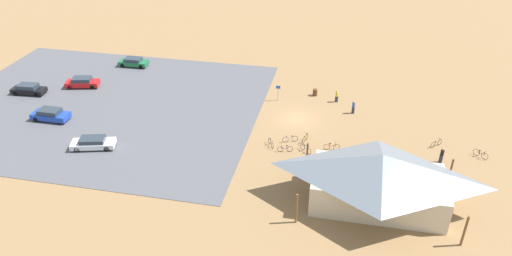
{
  "coord_description": "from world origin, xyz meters",
  "views": [
    {
      "loc": [
        -5.22,
        49.7,
        28.47
      ],
      "look_at": [
        4.01,
        5.01,
        1.2
      ],
      "focal_mm": 33.28,
      "sensor_mm": 36.0,
      "label": 1
    }
  ],
  "objects": [
    {
      "name": "trash_bin",
      "position": [
        -1.52,
        -6.78,
        0.45
      ],
      "size": [
        0.6,
        0.6,
        0.9
      ],
      "primitive_type": "cylinder",
      "color": "brown",
      "rests_on": "ground"
    },
    {
      "name": "lot_sign",
      "position": [
        3.05,
        -4.39,
        1.41
      ],
      "size": [
        0.56,
        0.08,
        2.2
      ],
      "color": "#99999E",
      "rests_on": "ground"
    },
    {
      "name": "car_white_inner_stall",
      "position": [
        20.9,
        10.83,
        0.69
      ],
      "size": [
        4.97,
        2.93,
        1.26
      ],
      "color": "white",
      "rests_on": "parking_lot_asphalt"
    },
    {
      "name": "bicycle_purple_back_row",
      "position": [
        0.34,
        7.29,
        0.36
      ],
      "size": [
        1.66,
        0.56,
        0.8
      ],
      "color": "black",
      "rests_on": "ground"
    },
    {
      "name": "bicycle_white_mid_cluster",
      "position": [
        0.09,
        5.22,
        0.38
      ],
      "size": [
        1.67,
        0.72,
        0.81
      ],
      "color": "black",
      "rests_on": "ground"
    },
    {
      "name": "parking_lot_asphalt",
      "position": [
        24.59,
        1.4,
        0.03
      ],
      "size": [
        39.66,
        32.21,
        0.05
      ],
      "primitive_type": "cube",
      "color": "#56565B",
      "rests_on": "ground"
    },
    {
      "name": "car_green_aisle_side",
      "position": [
        25.96,
        -10.93,
        0.7
      ],
      "size": [
        4.28,
        1.93,
        1.29
      ],
      "color": "#1E6B3D",
      "rests_on": "parking_lot_asphalt"
    },
    {
      "name": "car_black_back_corner",
      "position": [
        35.73,
        0.47,
        0.72
      ],
      "size": [
        4.5,
        1.99,
        1.35
      ],
      "color": "black",
      "rests_on": "parking_lot_asphalt"
    },
    {
      "name": "bike_pavilion",
      "position": [
        -9.14,
        14.05,
        3.0
      ],
      "size": [
        14.08,
        8.53,
        5.36
      ],
      "color": "beige",
      "rests_on": "ground"
    },
    {
      "name": "ground",
      "position": [
        0.0,
        0.0,
        0.0
      ],
      "size": [
        160.0,
        160.0,
        0.0
      ],
      "primitive_type": "plane",
      "color": "#937047",
      "rests_on": "ground"
    },
    {
      "name": "car_blue_end_stall",
      "position": [
        28.91,
        6.19,
        0.76
      ],
      "size": [
        4.45,
        1.86,
        1.43
      ],
      "color": "#1E42B2",
      "rests_on": "parking_lot_asphalt"
    },
    {
      "name": "visitor_crossing_yard",
      "position": [
        -6.58,
        -2.87,
        0.89
      ],
      "size": [
        0.36,
        0.36,
        1.7
      ],
      "color": "#2D3347",
      "rests_on": "ground"
    },
    {
      "name": "visitor_near_lot",
      "position": [
        -4.4,
        -5.5,
        0.85
      ],
      "size": [
        0.39,
        0.36,
        1.63
      ],
      "color": "#2D3347",
      "rests_on": "ground"
    },
    {
      "name": "bicycle_orange_yard_right",
      "position": [
        -15.74,
        2.9,
        0.37
      ],
      "size": [
        1.33,
        1.2,
        0.88
      ],
      "color": "black",
      "rests_on": "ground"
    },
    {
      "name": "bicycle_yellow_yard_front",
      "position": [
        -1.54,
        4.89,
        0.39
      ],
      "size": [
        0.58,
        1.75,
        0.91
      ],
      "color": "black",
      "rests_on": "ground"
    },
    {
      "name": "bicycle_black_lone_west",
      "position": [
        -20.1,
        4.15,
        0.39
      ],
      "size": [
        1.32,
        1.13,
        0.88
      ],
      "color": "black",
      "rests_on": "ground"
    },
    {
      "name": "car_red_far_end",
      "position": [
        29.79,
        -2.85,
        0.74
      ],
      "size": [
        4.65,
        2.73,
        1.38
      ],
      "color": "red",
      "rests_on": "parking_lot_asphalt"
    },
    {
      "name": "bicycle_silver_near_porch",
      "position": [
        2.04,
        6.46,
        0.36
      ],
      "size": [
        0.84,
        1.49,
        0.84
      ],
      "color": "black",
      "rests_on": "ground"
    },
    {
      "name": "bicycle_red_yard_left",
      "position": [
        -4.55,
        5.86,
        0.38
      ],
      "size": [
        1.73,
        0.49,
        0.84
      ],
      "color": "black",
      "rests_on": "ground"
    },
    {
      "name": "bicycle_teal_by_bin",
      "position": [
        -1.85,
        6.86,
        0.37
      ],
      "size": [
        1.32,
        1.15,
        0.83
      ],
      "color": "black",
      "rests_on": "ground"
    },
    {
      "name": "visitor_by_pavilion",
      "position": [
        -15.84,
        6.01,
        0.93
      ],
      "size": [
        0.4,
        0.36,
        1.77
      ],
      "color": "#2D3347",
      "rests_on": "ground"
    }
  ]
}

